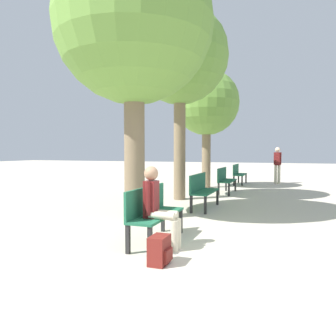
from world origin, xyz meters
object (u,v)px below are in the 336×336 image
(bench_row_2, at_px, (225,178))
(backpack, at_px, (160,250))
(tree_row_1, at_px, (180,57))
(tree_row_0, at_px, (134,26))
(tree_row_2, at_px, (207,103))
(bench_row_3, at_px, (238,173))
(bench_row_1, at_px, (202,188))
(person_seated, at_px, (158,204))
(pedestrian_near, at_px, (277,163))
(bench_row_0, at_px, (152,210))

(bench_row_2, distance_m, backpack, 7.80)
(tree_row_1, bearing_deg, backpack, -74.49)
(tree_row_0, relative_size, tree_row_2, 1.23)
(bench_row_3, xyz_separation_m, backpack, (0.52, -11.17, -0.35))
(bench_row_1, bearing_deg, bench_row_3, 90.00)
(backpack, bearing_deg, tree_row_0, 122.36)
(bench_row_2, height_order, person_seated, person_seated)
(tree_row_2, relative_size, person_seated, 3.80)
(tree_row_0, distance_m, tree_row_2, 6.86)
(bench_row_3, height_order, person_seated, person_seated)
(tree_row_1, bearing_deg, bench_row_1, -51.97)
(bench_row_1, xyz_separation_m, tree_row_2, (-1.07, 4.96, 2.96))
(bench_row_1, bearing_deg, tree_row_1, 128.03)
(pedestrian_near, bearing_deg, tree_row_1, -113.25)
(tree_row_1, distance_m, backpack, 7.33)
(person_seated, xyz_separation_m, backpack, (0.29, -0.67, -0.50))
(bench_row_1, bearing_deg, bench_row_2, 90.00)
(tree_row_1, height_order, pedestrian_near, tree_row_1)
(bench_row_1, bearing_deg, bench_row_0, -90.00)
(bench_row_3, height_order, backpack, bench_row_3)
(tree_row_0, bearing_deg, bench_row_1, 59.99)
(bench_row_1, bearing_deg, pedestrian_near, 77.81)
(bench_row_0, bearing_deg, bench_row_3, 90.00)
(bench_row_0, xyz_separation_m, backpack, (0.52, -0.98, -0.35))
(tree_row_0, distance_m, tree_row_1, 3.24)
(pedestrian_near, bearing_deg, person_seated, -97.19)
(backpack, bearing_deg, pedestrian_near, 84.56)
(tree_row_0, bearing_deg, tree_row_1, 90.00)
(bench_row_2, distance_m, tree_row_2, 3.52)
(bench_row_2, distance_m, pedestrian_near, 4.72)
(bench_row_2, distance_m, person_seated, 7.11)
(tree_row_2, bearing_deg, bench_row_0, -82.68)
(bench_row_0, relative_size, backpack, 3.99)
(bench_row_2, bearing_deg, bench_row_3, 90.00)
(tree_row_0, xyz_separation_m, tree_row_2, (0.00, 6.82, -0.75))
(bench_row_1, relative_size, backpack, 3.99)
(bench_row_1, height_order, bench_row_2, same)
(bench_row_1, distance_m, tree_row_0, 4.29)
(person_seated, xyz_separation_m, pedestrian_near, (1.45, 11.49, 0.29))
(bench_row_0, bearing_deg, pedestrian_near, 81.45)
(bench_row_3, bearing_deg, tree_row_2, -120.31)
(bench_row_2, xyz_separation_m, person_seated, (0.23, -7.10, 0.15))
(bench_row_2, xyz_separation_m, tree_row_0, (-1.07, -5.26, 3.72))
(tree_row_2, height_order, person_seated, tree_row_2)
(tree_row_1, distance_m, tree_row_2, 3.71)
(pedestrian_near, bearing_deg, bench_row_3, -149.55)
(tree_row_1, distance_m, person_seated, 6.45)
(bench_row_1, height_order, backpack, bench_row_1)
(tree_row_0, height_order, backpack, tree_row_0)
(bench_row_3, xyz_separation_m, tree_row_0, (-1.07, -8.65, 3.72))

